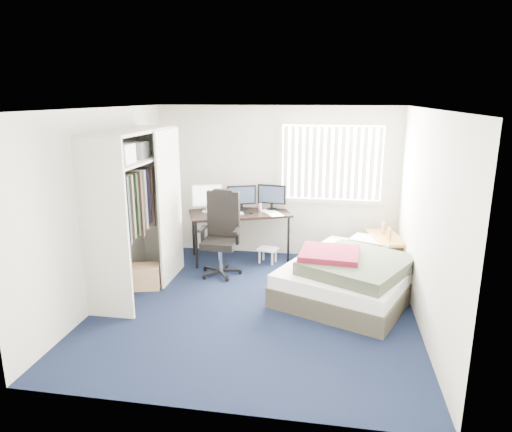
{
  "coord_description": "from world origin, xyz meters",
  "views": [
    {
      "loc": [
        0.92,
        -5.37,
        2.64
      ],
      "look_at": [
        -0.06,
        0.4,
        1.1
      ],
      "focal_mm": 32.0,
      "sensor_mm": 36.0,
      "label": 1
    }
  ],
  "objects_px": {
    "nightstand": "(385,240)",
    "desk": "(240,211)",
    "bed": "(352,274)",
    "office_chair": "(221,242)"
  },
  "relations": [
    {
      "from": "desk",
      "to": "bed",
      "type": "bearing_deg",
      "value": -33.18
    },
    {
      "from": "desk",
      "to": "bed",
      "type": "height_order",
      "value": "desk"
    },
    {
      "from": "desk",
      "to": "nightstand",
      "type": "xyz_separation_m",
      "value": [
        2.31,
        -0.28,
        -0.3
      ]
    },
    {
      "from": "desk",
      "to": "office_chair",
      "type": "height_order",
      "value": "office_chair"
    },
    {
      "from": "office_chair",
      "to": "bed",
      "type": "bearing_deg",
      "value": -13.89
    },
    {
      "from": "desk",
      "to": "office_chair",
      "type": "bearing_deg",
      "value": -101.48
    },
    {
      "from": "nightstand",
      "to": "bed",
      "type": "distance_m",
      "value": 1.06
    },
    {
      "from": "bed",
      "to": "office_chair",
      "type": "bearing_deg",
      "value": 166.11
    },
    {
      "from": "nightstand",
      "to": "bed",
      "type": "height_order",
      "value": "nightstand"
    },
    {
      "from": "nightstand",
      "to": "desk",
      "type": "bearing_deg",
      "value": 173.14
    }
  ]
}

